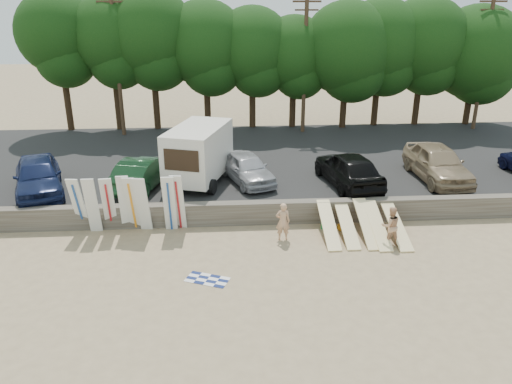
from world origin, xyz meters
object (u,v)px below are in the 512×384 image
Objects in this scene: car_1 at (142,172)px; cooler at (326,226)px; beachgoer_a at (283,221)px; car_3 at (348,169)px; beachgoer_b at (390,226)px; car_0 at (38,176)px; car_2 at (247,168)px; car_4 at (438,163)px; box_trailer at (199,152)px.

cooler is at bearing 169.23° from car_1.
car_1 is 2.81× the size of beachgoer_a.
car_3 is (9.93, -0.42, 0.10)m from car_1.
beachgoer_b is 4.21× the size of cooler.
car_2 is at bearing -13.91° from car_0.
car_2 is 0.82× the size of car_4.
box_trailer reaches higher than car_0.
beachgoer_a is (6.25, -4.64, -0.64)m from car_1.
car_2 is at bearing -51.05° from beachgoer_b.
car_1 is 9.94m from car_3.
car_3 is at bearing -29.47° from car_2.
car_4 is 13.56× the size of cooler.
car_3 is at bearing -168.42° from car_1.
car_4 is at bearing -165.66° from car_1.
car_3 is 4.99m from beachgoer_b.
box_trailer is 1.15× the size of car_2.
car_4 is at bearing -131.41° from beachgoer_b.
car_3 reaches higher than beachgoer_b.
box_trailer is 2.88m from car_1.
car_3 is 4.03m from cooler.
beachgoer_b is at bearing 167.11° from car_1.
beachgoer_b is at bearing 86.49° from car_3.
car_0 is 1.19× the size of car_2.
car_0 is at bearing -154.20° from box_trailer.
car_3 is at bearing -19.03° from car_0.
car_3 is 3.10× the size of beachgoer_a.
car_4 is 6.81m from beachgoer_b.
box_trailer is 6.43m from beachgoer_a.
cooler is (8.25, -3.81, -1.28)m from car_1.
beachgoer_a is at bearing -37.74° from box_trailer.
cooler is (-2.24, 1.52, -0.64)m from beachgoer_b.
cooler is at bearing -72.67° from car_2.
cooler is at bearing 53.52° from car_3.
car_1 is (4.68, 0.52, -0.11)m from car_0.
car_1 is 2.82× the size of beachgoer_b.
beachgoer_a is (-8.30, -4.73, -0.77)m from car_4.
box_trailer is 2.50m from car_2.
beachgoer_b is at bearing -66.27° from car_2.
car_2 reaches higher than cooler.
beachgoer_b is at bearing -36.97° from car_0.
box_trailer reaches higher than beachgoer_a.
box_trailer is 3.02× the size of beachgoer_b.
box_trailer is 12.72× the size of cooler.
car_2 is 5.44m from cooler.
car_1 is 0.88× the size of car_4.
car_4 reaches higher than car_1.
box_trailer is 0.94× the size of car_4.
beachgoer_b is (10.49, -5.32, -0.64)m from car_1.
car_1 is at bearing -13.10° from car_0.
car_1 is 11.78m from beachgoer_b.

